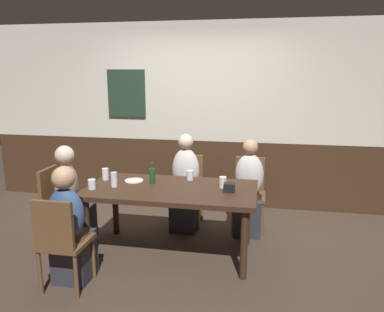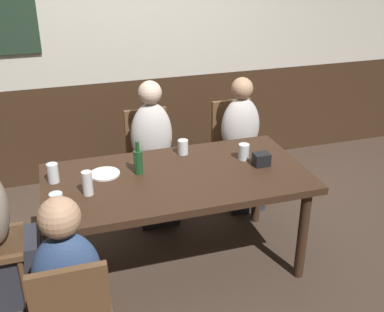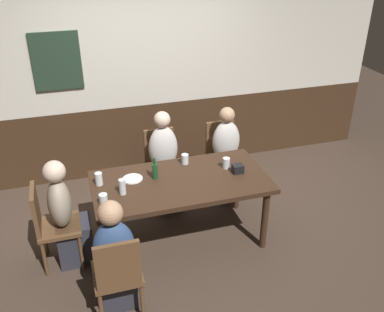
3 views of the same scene
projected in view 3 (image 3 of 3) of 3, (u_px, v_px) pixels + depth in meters
name	position (u px, v px, depth m)	size (l,w,h in m)	color
ground_plane	(181.00, 238.00, 4.68)	(12.00, 12.00, 0.00)	#423328
wall_back	(145.00, 78.00, 5.46)	(6.40, 0.13, 2.60)	#3D2819
dining_table	(181.00, 187.00, 4.37)	(1.77, 0.91, 0.74)	#382316
chair_right_far	(222.00, 153.00, 5.38)	(0.40, 0.40, 0.88)	brown
chair_left_near	(118.00, 273.00, 3.52)	(0.40, 0.40, 0.88)	brown
chair_head_west	(50.00, 222.00, 4.12)	(0.40, 0.40, 0.88)	brown
chair_mid_far	(161.00, 161.00, 5.18)	(0.40, 0.40, 0.88)	brown
person_right_far	(227.00, 160.00, 5.25)	(0.34, 0.37, 1.15)	#2D2D38
person_left_near	(115.00, 262.00, 3.66)	(0.34, 0.37, 1.12)	#2D2D38
person_head_west	(68.00, 220.00, 4.16)	(0.37, 0.34, 1.14)	#2D2D38
person_mid_far	(165.00, 167.00, 5.05)	(0.34, 0.37, 1.18)	#2D2D38
pint_glass_pale	(103.00, 200.00, 3.94)	(0.08, 0.08, 0.10)	silver
highball_clear	(226.00, 164.00, 4.53)	(0.08, 0.08, 0.12)	silver
tumbler_short	(99.00, 180.00, 4.23)	(0.07, 0.07, 0.13)	silver
beer_glass_half	(122.00, 188.00, 4.08)	(0.07, 0.07, 0.16)	silver
tumbler_water	(185.00, 160.00, 4.62)	(0.08, 0.08, 0.11)	silver
beer_bottle_green	(155.00, 171.00, 4.32)	(0.06, 0.06, 0.23)	#194723
plate_white_large	(133.00, 179.00, 4.35)	(0.20, 0.20, 0.01)	white
condiment_caddy	(238.00, 169.00, 4.45)	(0.11, 0.09, 0.09)	black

